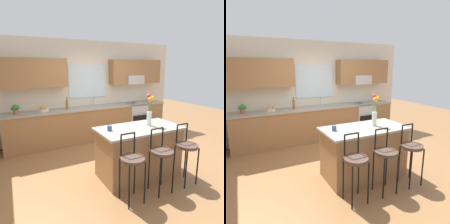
% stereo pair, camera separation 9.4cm
% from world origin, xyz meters
% --- Properties ---
extents(ground_plane, '(14.00, 14.00, 0.00)m').
position_xyz_m(ground_plane, '(0.00, 0.00, 0.00)').
color(ground_plane, olive).
extents(back_wall_assembly, '(5.60, 0.50, 2.70)m').
position_xyz_m(back_wall_assembly, '(0.03, 1.99, 1.50)').
color(back_wall_assembly, beige).
rests_on(back_wall_assembly, ground).
extents(counter_run, '(4.56, 0.64, 0.92)m').
position_xyz_m(counter_run, '(0.00, 1.70, 0.47)').
color(counter_run, '#996B42').
rests_on(counter_run, ground).
extents(sink_faucet, '(0.02, 0.13, 0.23)m').
position_xyz_m(sink_faucet, '(0.10, 1.84, 1.06)').
color(sink_faucet, '#B7BABC').
rests_on(sink_faucet, counter_run).
extents(oven_range, '(0.60, 0.64, 0.92)m').
position_xyz_m(oven_range, '(1.40, 1.68, 0.46)').
color(oven_range, '#B7BABC').
rests_on(oven_range, ground).
extents(kitchen_island, '(1.55, 0.80, 0.92)m').
position_xyz_m(kitchen_island, '(0.03, -0.50, 0.46)').
color(kitchen_island, '#996B42').
rests_on(kitchen_island, ground).
extents(bar_stool_near, '(0.36, 0.36, 1.04)m').
position_xyz_m(bar_stool_near, '(-0.52, -1.12, 0.64)').
color(bar_stool_near, black).
rests_on(bar_stool_near, ground).
extents(bar_stool_middle, '(0.36, 0.36, 1.04)m').
position_xyz_m(bar_stool_middle, '(0.03, -1.12, 0.64)').
color(bar_stool_middle, black).
rests_on(bar_stool_middle, ground).
extents(bar_stool_far, '(0.36, 0.36, 1.04)m').
position_xyz_m(bar_stool_far, '(0.58, -1.12, 0.64)').
color(bar_stool_far, black).
rests_on(bar_stool_far, ground).
extents(flower_vase, '(0.14, 0.14, 0.59)m').
position_xyz_m(flower_vase, '(0.26, -0.48, 1.23)').
color(flower_vase, silver).
rests_on(flower_vase, kitchen_island).
extents(mug_ceramic, '(0.08, 0.08, 0.09)m').
position_xyz_m(mug_ceramic, '(-0.54, -0.43, 0.97)').
color(mug_ceramic, '#33518C').
rests_on(mug_ceramic, kitchen_island).
extents(fruit_bowl_oranges, '(0.24, 0.24, 0.13)m').
position_xyz_m(fruit_bowl_oranges, '(-1.28, 1.70, 0.96)').
color(fruit_bowl_oranges, silver).
rests_on(fruit_bowl_oranges, counter_run).
extents(bottle_olive_oil, '(0.06, 0.06, 0.31)m').
position_xyz_m(bottle_olive_oil, '(-0.70, 1.70, 1.05)').
color(bottle_olive_oil, olive).
rests_on(bottle_olive_oil, counter_run).
extents(potted_plant_small, '(0.19, 0.13, 0.23)m').
position_xyz_m(potted_plant_small, '(-1.91, 1.70, 1.05)').
color(potted_plant_small, '#9E5B3D').
rests_on(potted_plant_small, counter_run).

